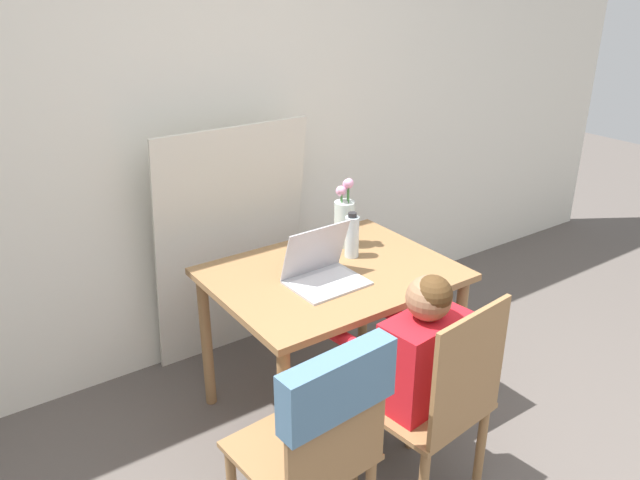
# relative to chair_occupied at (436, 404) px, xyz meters

# --- Properties ---
(wall_back) EXTENTS (6.40, 0.05, 2.50)m
(wall_back) POSITION_rel_chair_occupied_xyz_m (-0.19, 1.50, 0.80)
(wall_back) COLOR white
(wall_back) RESTS_ON ground_plane
(dining_table) EXTENTS (1.02, 0.78, 0.70)m
(dining_table) POSITION_rel_chair_occupied_xyz_m (0.03, 0.69, 0.16)
(dining_table) COLOR olive
(dining_table) RESTS_ON ground_plane
(chair_occupied) EXTENTS (0.44, 0.44, 0.89)m
(chair_occupied) POSITION_rel_chair_occupied_xyz_m (0.00, 0.00, 0.00)
(chair_occupied) COLOR olive
(chair_occupied) RESTS_ON ground_plane
(chair_spare) EXTENTS (0.43, 0.46, 0.90)m
(chair_spare) POSITION_rel_chair_occupied_xyz_m (-0.51, -0.01, 0.14)
(chair_spare) COLOR olive
(chair_spare) RESTS_ON ground_plane
(person_seated) EXTENTS (0.37, 0.45, 0.95)m
(person_seated) POSITION_rel_chair_occupied_xyz_m (-0.01, 0.13, 0.14)
(person_seated) COLOR red
(person_seated) RESTS_ON ground_plane
(laptop) EXTENTS (0.31, 0.25, 0.24)m
(laptop) POSITION_rel_chair_occupied_xyz_m (-0.06, 0.64, 0.30)
(laptop) COLOR #B2B2B7
(laptop) RESTS_ON dining_table
(flower_vase) EXTENTS (0.10, 0.10, 0.33)m
(flower_vase) POSITION_rel_chair_occupied_xyz_m (0.24, 0.88, 0.38)
(flower_vase) COLOR silver
(flower_vase) RESTS_ON dining_table
(water_bottle) EXTENTS (0.06, 0.06, 0.21)m
(water_bottle) POSITION_rel_chair_occupied_xyz_m (0.19, 0.76, 0.35)
(water_bottle) COLOR silver
(water_bottle) RESTS_ON dining_table
(cardboard_panel) EXTENTS (0.80, 0.19, 1.24)m
(cardboard_panel) POSITION_rel_chair_occupied_xyz_m (-0.11, 1.35, 0.17)
(cardboard_panel) COLOR silver
(cardboard_panel) RESTS_ON ground_plane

